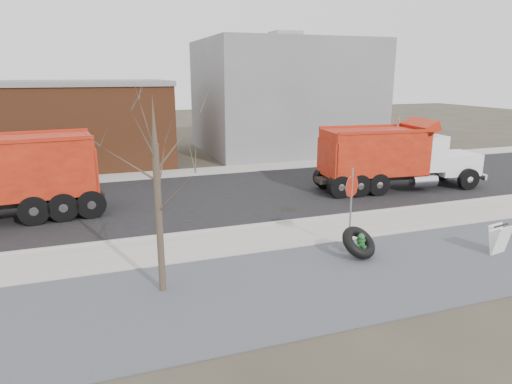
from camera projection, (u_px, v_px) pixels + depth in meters
name	position (u px, v px, depth m)	size (l,w,h in m)	color
ground	(246.00, 243.00, 15.68)	(120.00, 120.00, 0.00)	#383328
gravel_verge	(286.00, 286.00, 12.49)	(60.00, 5.00, 0.03)	slate
sidewalk	(243.00, 240.00, 15.90)	(60.00, 2.50, 0.06)	#9E9B93
curb	(233.00, 228.00, 17.08)	(60.00, 0.15, 0.11)	#9E9B93
road	(204.00, 198.00, 21.42)	(60.00, 9.40, 0.02)	black
far_sidewalk	(181.00, 173.00, 26.62)	(60.00, 2.00, 0.06)	#9E9B93
building_grey	(284.00, 96.00, 34.00)	(12.00, 10.00, 8.00)	gray
bare_tree	(156.00, 171.00, 11.44)	(3.20, 3.20, 5.20)	#382D23
fire_hydrant	(361.00, 246.00, 14.43)	(0.45, 0.44, 0.80)	#286937
truck_tire	(359.00, 243.00, 14.33)	(1.49, 1.45, 1.01)	black
stop_sign	(351.00, 195.00, 14.68)	(0.68, 0.36, 2.74)	gray
sandwich_board	(499.00, 239.00, 14.63)	(0.77, 0.56, 0.97)	white
dump_truck_red_a	(393.00, 155.00, 22.60)	(8.61, 3.15, 3.45)	black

